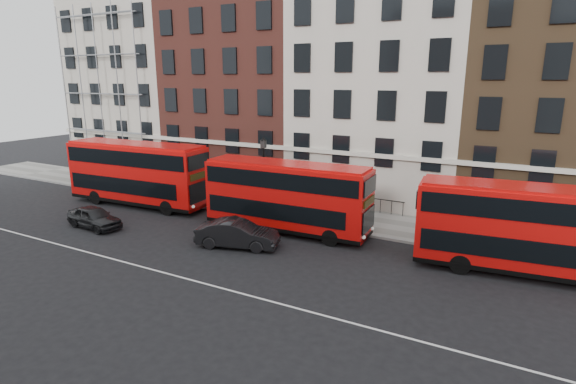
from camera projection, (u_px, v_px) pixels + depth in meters
The scene contains 12 objects.
ground at pixel (269, 278), 21.85m from camera, with size 120.00×120.00×0.00m, color black.
pavement at pixel (348, 219), 30.78m from camera, with size 80.00×5.00×0.15m, color slate.
kerb at pixel (333, 229), 28.64m from camera, with size 80.00×0.30×0.16m, color gray.
road_centre_line at pixel (246, 295), 20.15m from camera, with size 70.00×0.12×0.01m, color white.
building_terrace at pixel (383, 67), 34.69m from camera, with size 64.00×11.95×22.00m.
bus_a at pixel (137, 172), 33.76m from camera, with size 11.52×3.43×4.78m.
bus_b at pixel (286, 195), 27.88m from camera, with size 10.62×2.92×4.43m.
bus_c at pixel (531, 229), 21.65m from camera, with size 10.86×3.68×4.47m.
car_rear at pixel (94, 217), 29.03m from camera, with size 1.65×4.11×1.40m, color #232326.
car_front at pixel (237, 234), 25.70m from camera, with size 1.65×4.73×1.56m, color black.
lamp_post_left at pixel (264, 171), 31.61m from camera, with size 0.44×0.44×5.33m.
iron_railings at pixel (359, 203), 32.51m from camera, with size 6.60×0.06×1.00m, color black, non-canonical shape.
Camera 1 is at (10.41, -17.26, 9.46)m, focal length 28.00 mm.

